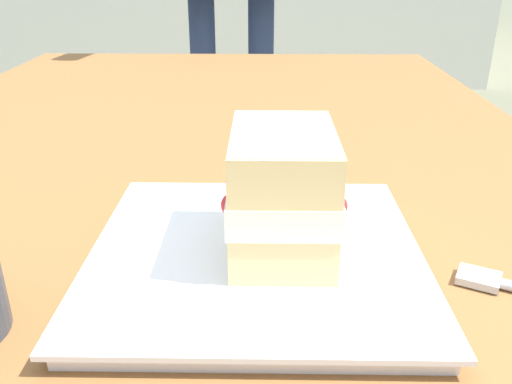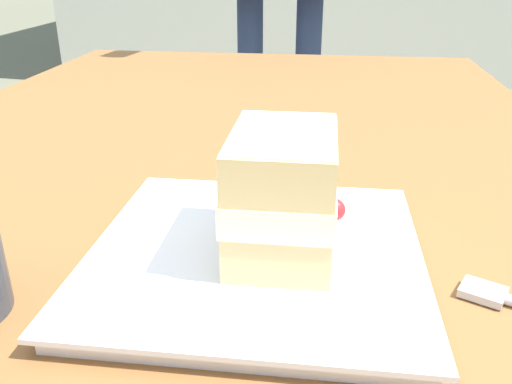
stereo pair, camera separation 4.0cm
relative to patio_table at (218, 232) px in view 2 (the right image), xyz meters
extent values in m
cylinder|color=brown|center=(0.68, -0.39, -0.29)|extent=(0.07, 0.07, 0.69)
cylinder|color=brown|center=(0.68, 0.39, -0.29)|extent=(0.07, 0.07, 0.69)
cube|color=brown|center=(0.00, 0.00, 0.07)|extent=(1.48, 0.90, 0.04)
cube|color=white|center=(-0.22, -0.08, 0.10)|extent=(0.24, 0.24, 0.01)
cube|color=white|center=(-0.22, -0.08, 0.11)|extent=(0.25, 0.25, 0.00)
cube|color=#EAD18C|center=(-0.22, -0.09, 0.13)|extent=(0.11, 0.08, 0.03)
cube|color=white|center=(-0.22, -0.09, 0.16)|extent=(0.11, 0.08, 0.02)
sphere|color=red|center=(-0.24, -0.13, 0.15)|extent=(0.02, 0.02, 0.02)
sphere|color=red|center=(-0.19, -0.13, 0.16)|extent=(0.02, 0.02, 0.02)
sphere|color=red|center=(-0.24, -0.06, 0.16)|extent=(0.02, 0.02, 0.02)
sphere|color=red|center=(-0.25, -0.13, 0.16)|extent=(0.01, 0.01, 0.01)
cube|color=#EAD18C|center=(-0.22, -0.09, 0.18)|extent=(0.11, 0.08, 0.03)
cube|color=white|center=(-0.22, -0.09, 0.20)|extent=(0.11, 0.07, 0.00)
cube|color=silver|center=(-0.24, -0.24, 0.10)|extent=(0.04, 0.04, 0.01)
cylinder|color=navy|center=(1.07, 0.10, -0.22)|extent=(0.08, 0.08, 0.84)
cylinder|color=navy|center=(1.08, -0.07, -0.22)|extent=(0.08, 0.08, 0.84)
camera|label=1|loc=(-0.59, -0.08, 0.32)|focal=38.12mm
camera|label=2|loc=(-0.58, -0.12, 0.32)|focal=38.12mm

